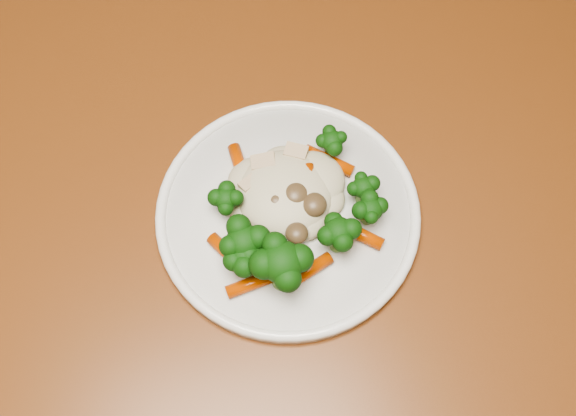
% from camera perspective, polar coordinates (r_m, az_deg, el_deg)
% --- Properties ---
extents(dining_table, '(1.20, 0.83, 0.75)m').
position_cam_1_polar(dining_table, '(0.77, -2.52, -5.50)').
color(dining_table, brown).
rests_on(dining_table, ground).
extents(plate, '(0.24, 0.24, 0.01)m').
position_cam_1_polar(plate, '(0.67, 0.00, -0.54)').
color(plate, white).
rests_on(plate, dining_table).
extents(meal, '(0.17, 0.17, 0.05)m').
position_cam_1_polar(meal, '(0.64, -0.06, -0.75)').
color(meal, beige).
rests_on(meal, plate).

